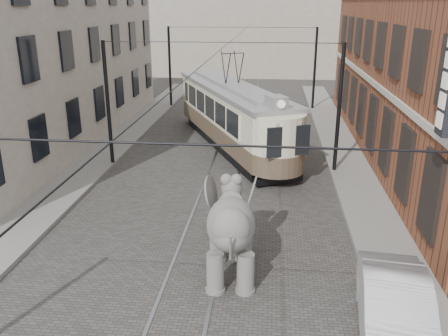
# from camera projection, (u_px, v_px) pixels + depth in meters

# --- Properties ---
(ground) EXTENTS (120.00, 120.00, 0.00)m
(ground) POSITION_uv_depth(u_px,v_px,m) (209.00, 223.00, 17.25)
(ground) COLOR #43413E
(tram_rails) EXTENTS (1.54, 80.00, 0.02)m
(tram_rails) POSITION_uv_depth(u_px,v_px,m) (209.00, 222.00, 17.25)
(tram_rails) COLOR slate
(tram_rails) RESTS_ON ground
(sidewalk_right) EXTENTS (2.00, 60.00, 0.15)m
(sidewalk_right) POSITION_uv_depth(u_px,v_px,m) (377.00, 228.00, 16.65)
(sidewalk_right) COLOR slate
(sidewalk_right) RESTS_ON ground
(sidewalk_left) EXTENTS (2.00, 60.00, 0.15)m
(sidewalk_left) POSITION_uv_depth(u_px,v_px,m) (38.00, 213.00, 17.85)
(sidewalk_left) COLOR slate
(sidewalk_left) RESTS_ON ground
(stucco_building) EXTENTS (7.00, 24.00, 10.00)m
(stucco_building) POSITION_uv_depth(u_px,v_px,m) (34.00, 53.00, 26.05)
(stucco_building) COLOR gray
(stucco_building) RESTS_ON ground
(distant_block) EXTENTS (28.00, 10.00, 14.00)m
(distant_block) POSITION_uv_depth(u_px,v_px,m) (256.00, 9.00, 52.50)
(distant_block) COLOR gray
(distant_block) RESTS_ON ground
(catenary) EXTENTS (11.00, 30.20, 6.00)m
(catenary) POSITION_uv_depth(u_px,v_px,m) (218.00, 112.00, 20.97)
(catenary) COLOR black
(catenary) RESTS_ON ground
(tram) EXTENTS (7.75, 12.94, 5.15)m
(tram) POSITION_uv_depth(u_px,v_px,m) (232.00, 101.00, 25.65)
(tram) COLOR beige
(tram) RESTS_ON ground
(elephant) EXTENTS (2.67, 4.42, 2.60)m
(elephant) POSITION_uv_depth(u_px,v_px,m) (231.00, 236.00, 13.50)
(elephant) COLOR slate
(elephant) RESTS_ON ground
(parked_car) EXTENTS (2.09, 4.66, 1.49)m
(parked_car) POSITION_uv_depth(u_px,v_px,m) (395.00, 310.00, 11.12)
(parked_car) COLOR silver
(parked_car) RESTS_ON ground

